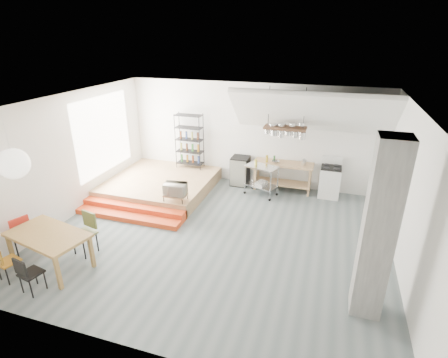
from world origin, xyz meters
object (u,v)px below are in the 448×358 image
(dining_table, at_px, (48,237))
(rolling_cart, at_px, (261,176))
(mini_fridge, at_px, (240,171))
(stove, at_px, (330,181))

(dining_table, relative_size, rolling_cart, 1.75)
(rolling_cart, relative_size, mini_fridge, 1.12)
(dining_table, xyz_separation_m, mini_fridge, (2.61, 5.37, -0.24))
(dining_table, bearing_deg, rolling_cart, 66.48)
(stove, xyz_separation_m, mini_fridge, (-2.77, 0.04, -0.02))
(dining_table, bearing_deg, stove, 56.71)
(rolling_cart, bearing_deg, stove, 33.05)
(rolling_cart, distance_m, mini_fridge, 1.01)
(stove, height_order, dining_table, stove)
(dining_table, height_order, mini_fridge, mini_fridge)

